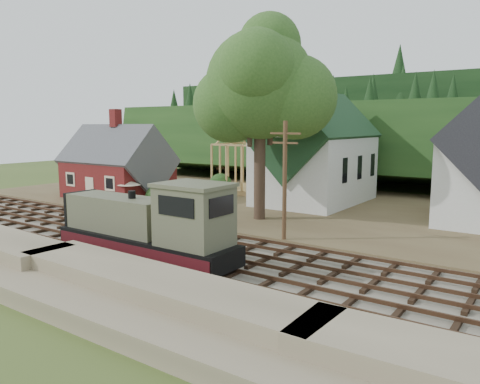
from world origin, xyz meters
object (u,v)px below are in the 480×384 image
Objects in this scene: car_blue at (126,198)px; patio_set at (129,184)px; locomotive at (150,228)px; car_green at (93,189)px.

patio_set reaches higher than car_blue.
locomotive is 25.98m from car_green.
car_blue is at bearing -122.61° from car_green.
car_green is (-22.28, 13.31, -1.15)m from locomotive.
car_green is at bearing 158.73° from car_blue.
car_green is (-7.13, 1.80, 0.07)m from car_blue.
car_blue is 1.64m from patio_set.
car_green reaches higher than car_blue.
car_blue is at bearing 164.97° from patio_set.
locomotive is 4.85× the size of patio_set.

